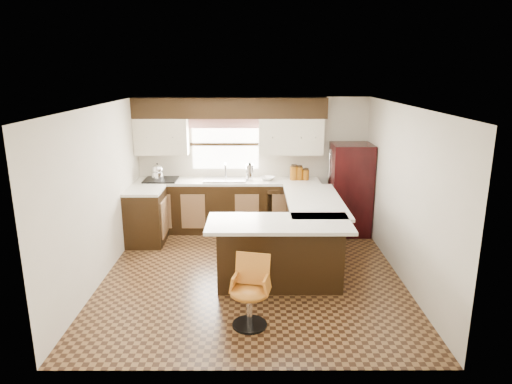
{
  "coord_description": "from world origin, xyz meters",
  "views": [
    {
      "loc": [
        0.05,
        -6.08,
        2.85
      ],
      "look_at": [
        0.06,
        0.45,
        1.11
      ],
      "focal_mm": 32.0,
      "sensor_mm": 36.0,
      "label": 1
    }
  ],
  "objects_px": {
    "refrigerator": "(350,189)",
    "bar_chair": "(250,293)",
    "peninsula_return": "(280,254)",
    "peninsula_long": "(310,230)"
  },
  "relations": [
    {
      "from": "peninsula_return",
      "to": "bar_chair",
      "type": "xyz_separation_m",
      "value": [
        -0.39,
        -1.04,
        -0.04
      ]
    },
    {
      "from": "peninsula_long",
      "to": "bar_chair",
      "type": "distance_m",
      "value": 2.21
    },
    {
      "from": "refrigerator",
      "to": "peninsula_long",
      "type": "bearing_deg",
      "value": -126.47
    },
    {
      "from": "peninsula_return",
      "to": "peninsula_long",
      "type": "bearing_deg",
      "value": 61.7
    },
    {
      "from": "refrigerator",
      "to": "bar_chair",
      "type": "height_order",
      "value": "refrigerator"
    },
    {
      "from": "peninsula_return",
      "to": "refrigerator",
      "type": "height_order",
      "value": "refrigerator"
    },
    {
      "from": "refrigerator",
      "to": "bar_chair",
      "type": "xyz_separation_m",
      "value": [
        -1.75,
        -3.14,
        -0.4
      ]
    },
    {
      "from": "peninsula_long",
      "to": "bar_chair",
      "type": "relative_size",
      "value": 2.36
    },
    {
      "from": "refrigerator",
      "to": "bar_chair",
      "type": "relative_size",
      "value": 1.97
    },
    {
      "from": "peninsula_long",
      "to": "bar_chair",
      "type": "bearing_deg",
      "value": -114.57
    }
  ]
}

